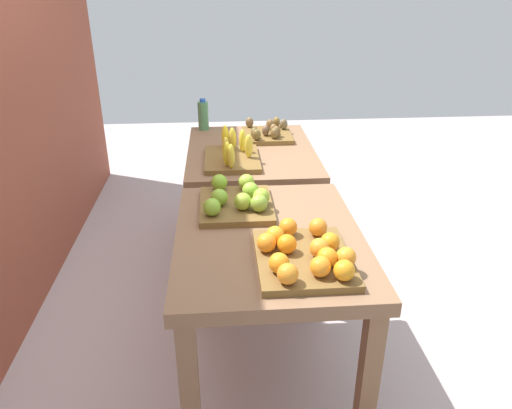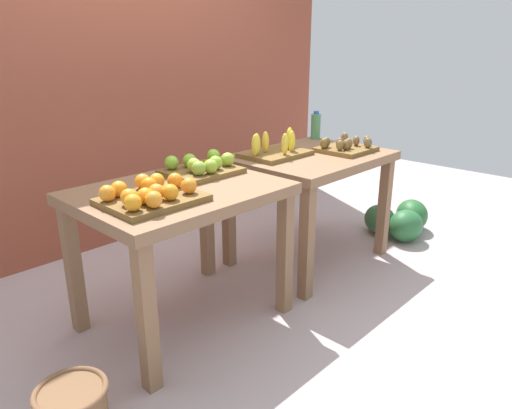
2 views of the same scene
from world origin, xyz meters
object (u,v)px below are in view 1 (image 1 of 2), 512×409
at_px(display_table_right, 251,166).
at_px(apple_bin, 237,200).
at_px(kiwi_bin, 268,133).
at_px(watermelon_pile, 274,187).
at_px(water_bottle, 203,115).
at_px(banana_crate, 232,155).
at_px(orange_bin, 305,254).
at_px(display_table_left, 269,257).

relative_size(display_table_right, apple_bin, 2.52).
distance_m(kiwi_bin, watermelon_pile, 0.97).
distance_m(display_table_right, water_bottle, 0.59).
xyz_separation_m(apple_bin, banana_crate, (0.64, 0.00, 0.00)).
height_order(display_table_right, orange_bin, orange_bin).
bearing_deg(display_table_right, water_bottle, 33.74).
xyz_separation_m(orange_bin, watermelon_pile, (2.27, -0.15, -0.70)).
xyz_separation_m(apple_bin, water_bottle, (1.32, 0.18, 0.06)).
bearing_deg(orange_bin, display_table_left, 24.20).
distance_m(apple_bin, banana_crate, 0.64).
bearing_deg(water_bottle, apple_bin, -172.05).
relative_size(display_table_left, display_table_right, 1.00).
bearing_deg(watermelon_pile, display_table_right, 163.73).
relative_size(display_table_left, water_bottle, 4.74).
relative_size(apple_bin, kiwi_bin, 1.14).
bearing_deg(banana_crate, orange_bin, -168.34).
bearing_deg(display_table_right, display_table_left, 180.00).
relative_size(orange_bin, banana_crate, 1.02).
distance_m(apple_bin, watermelon_pile, 1.94).
bearing_deg(banana_crate, display_table_right, -29.55).
relative_size(banana_crate, kiwi_bin, 1.22).
height_order(display_table_left, display_table_right, same).
distance_m(orange_bin, apple_bin, 0.56).
relative_size(display_table_left, watermelon_pile, 1.58).
distance_m(display_table_left, water_bottle, 1.62).
height_order(apple_bin, banana_crate, banana_crate).
bearing_deg(orange_bin, water_bottle, 12.90).
xyz_separation_m(display_table_left, kiwi_bin, (1.35, -0.13, 0.15)).
distance_m(orange_bin, water_bottle, 1.88).
bearing_deg(orange_bin, watermelon_pile, -3.83).
height_order(display_table_right, watermelon_pile, display_table_right).
distance_m(display_table_left, watermelon_pile, 2.11).
distance_m(display_table_left, orange_bin, 0.32).
height_order(orange_bin, water_bottle, water_bottle).
bearing_deg(water_bottle, display_table_left, -169.00).
bearing_deg(kiwi_bin, display_table_right, 150.63).
height_order(kiwi_bin, water_bottle, water_bottle).
bearing_deg(banana_crate, display_table_left, -172.07).
distance_m(display_table_left, banana_crate, 0.92).
bearing_deg(kiwi_bin, watermelon_pile, -11.26).
bearing_deg(display_table_right, kiwi_bin, -29.37).
bearing_deg(kiwi_bin, water_bottle, 62.32).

